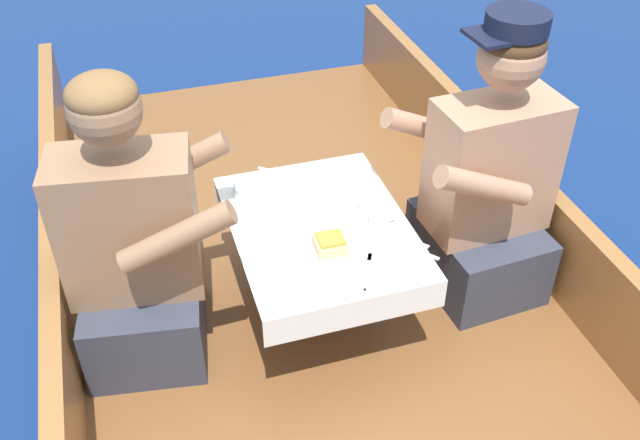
{
  "coord_description": "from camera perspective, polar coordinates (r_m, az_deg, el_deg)",
  "views": [
    {
      "loc": [
        -0.54,
        -1.67,
        2.09
      ],
      "look_at": [
        0.0,
        0.05,
        0.69
      ],
      "focal_mm": 40.0,
      "sensor_mm": 36.0,
      "label": 1
    }
  ],
  "objects": [
    {
      "name": "bowl_starboard_near",
      "position": [
        2.43,
        -5.57,
        2.58
      ],
      "size": [
        0.12,
        0.12,
        0.04
      ],
      "color": "white",
      "rests_on": "cockpit_table"
    },
    {
      "name": "bowl_port_near",
      "position": [
        2.47,
        1.83,
        3.5
      ],
      "size": [
        0.15,
        0.15,
        0.04
      ],
      "color": "white",
      "rests_on": "cockpit_table"
    },
    {
      "name": "plate_bread",
      "position": [
        2.34,
        -2.27,
        0.57
      ],
      "size": [
        0.17,
        0.17,
        0.01
      ],
      "color": "white",
      "rests_on": "cockpit_table"
    },
    {
      "name": "gunwale_port",
      "position": [
        2.35,
        -19.94,
        -8.66
      ],
      "size": [
        0.06,
        3.67,
        0.34
      ],
      "primitive_type": "cube",
      "color": "#936033",
      "rests_on": "boat_deck"
    },
    {
      "name": "cockpit_table",
      "position": [
        2.32,
        0.0,
        -1.23
      ],
      "size": [
        0.56,
        0.73,
        0.37
      ],
      "color": "#B2B2B7",
      "rests_on": "boat_deck"
    },
    {
      "name": "utensil_fork_starboard",
      "position": [
        2.13,
        3.83,
        -3.87
      ],
      "size": [
        0.09,
        0.16,
        0.0
      ],
      "rotation": [
        0.0,
        0.0,
        1.1
      ],
      "color": "silver",
      "rests_on": "cockpit_table"
    },
    {
      "name": "utensil_knife_port",
      "position": [
        2.53,
        -3.27,
        3.75
      ],
      "size": [
        0.13,
        0.12,
        0.0
      ],
      "rotation": [
        0.0,
        0.0,
        2.41
      ],
      "color": "silver",
      "rests_on": "cockpit_table"
    },
    {
      "name": "coffee_cup_starboard",
      "position": [
        2.27,
        4.8,
        0.14
      ],
      "size": [
        0.09,
        0.06,
        0.06
      ],
      "color": "white",
      "rests_on": "cockpit_table"
    },
    {
      "name": "utensil_knife_starboard",
      "position": [
        2.1,
        5.33,
        -4.71
      ],
      "size": [
        0.16,
        0.07,
        0.0
      ],
      "rotation": [
        0.0,
        0.0,
        0.36
      ],
      "color": "silver",
      "rests_on": "cockpit_table"
    },
    {
      "name": "plate_sandwich",
      "position": [
        2.19,
        0.84,
        -2.46
      ],
      "size": [
        0.21,
        0.21,
        0.01
      ],
      "color": "white",
      "rests_on": "cockpit_table"
    },
    {
      "name": "boat_deck",
      "position": [
        2.61,
        0.3,
        -9.93
      ],
      "size": [
        1.75,
        3.67,
        0.3
      ],
      "primitive_type": "cube",
      "color": "brown",
      "rests_on": "ground_plane"
    },
    {
      "name": "utensil_spoon_port",
      "position": [
        2.45,
        -3.07,
        2.54
      ],
      "size": [
        0.1,
        0.15,
        0.01
      ],
      "rotation": [
        0.0,
        0.0,
        1.05
      ],
      "color": "silver",
      "rests_on": "cockpit_table"
    },
    {
      "name": "gunwale_starboard",
      "position": [
        2.7,
        17.62,
        -0.94
      ],
      "size": [
        0.06,
        3.67,
        0.34
      ],
      "primitive_type": "cube",
      "color": "#936033",
      "rests_on": "boat_deck"
    },
    {
      "name": "ground_plane",
      "position": [
        2.73,
        0.29,
        -12.02
      ],
      "size": [
        60.0,
        60.0,
        0.0
      ],
      "primitive_type": "plane",
      "color": "navy"
    },
    {
      "name": "utensil_spoon_starboard",
      "position": [
        2.26,
        6.11,
        -1.19
      ],
      "size": [
        0.12,
        0.14,
        0.01
      ],
      "rotation": [
        0.0,
        0.0,
        2.29
      ],
      "color": "silver",
      "rests_on": "cockpit_table"
    },
    {
      "name": "person_port",
      "position": [
        2.23,
        -14.52,
        -2.39
      ],
      "size": [
        0.57,
        0.51,
        0.98
      ],
      "rotation": [
        0.0,
        0.0,
        -0.16
      ],
      "color": "#333847",
      "rests_on": "boat_deck"
    },
    {
      "name": "utensil_spoon_center",
      "position": [
        2.22,
        6.88,
        -2.09
      ],
      "size": [
        0.12,
        0.14,
        0.01
      ],
      "rotation": [
        0.0,
        0.0,
        2.27
      ],
      "color": "silver",
      "rests_on": "cockpit_table"
    },
    {
      "name": "person_starboard",
      "position": [
        2.45,
        13.2,
        2.55
      ],
      "size": [
        0.54,
        0.47,
        1.02
      ],
      "rotation": [
        0.0,
        0.0,
        3.21
      ],
      "color": "#333847",
      "rests_on": "boat_deck"
    },
    {
      "name": "sandwich",
      "position": [
        2.17,
        0.85,
        -1.91
      ],
      "size": [
        0.1,
        0.09,
        0.05
      ],
      "rotation": [
        0.0,
        0.0,
        -0.03
      ],
      "color": "#E0BC7F",
      "rests_on": "plate_sandwich"
    },
    {
      "name": "coffee_cup_port",
      "position": [
        2.33,
        1.91,
        1.31
      ],
      "size": [
        0.11,
        0.08,
        0.06
      ],
      "color": "white",
      "rests_on": "cockpit_table"
    }
  ]
}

